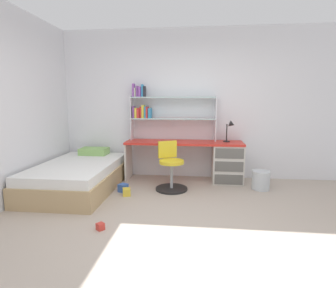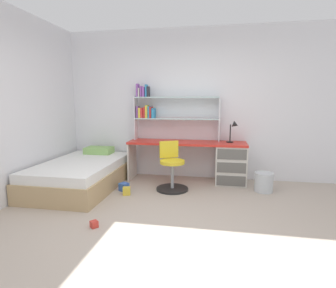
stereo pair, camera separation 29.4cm
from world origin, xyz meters
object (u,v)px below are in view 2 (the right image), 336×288
toy_block_red_2 (94,224)px  bed_platform (82,174)px  desk (218,160)px  waste_bin (264,182)px  toy_block_yellow_1 (127,191)px  desk_lamp (234,128)px  bookshelf_hutch (163,109)px  swivel_chair (172,171)px  toy_block_blue_0 (124,187)px

toy_block_red_2 → bed_platform: bearing=122.4°
desk → waste_bin: (0.73, -0.36, -0.25)m
toy_block_yellow_1 → toy_block_red_2: 1.12m
bed_platform → waste_bin: bearing=6.0°
desk_lamp → toy_block_red_2: 2.78m
bookshelf_hutch → waste_bin: bookshelf_hutch is taller
bookshelf_hutch → swivel_chair: bookshelf_hutch is taller
desk_lamp → swivel_chair: desk_lamp is taller
desk → bed_platform: bearing=-163.2°
desk_lamp → bed_platform: (-2.50, -0.69, -0.75)m
bookshelf_hutch → waste_bin: size_ratio=5.10×
bookshelf_hutch → waste_bin: bearing=-16.4°
bookshelf_hutch → waste_bin: (1.74, -0.51, -1.14)m
desk_lamp → desk: bearing=-176.5°
toy_block_yellow_1 → toy_block_red_2: (-0.01, -1.12, -0.02)m
toy_block_yellow_1 → toy_block_blue_0: bearing=121.5°
bed_platform → toy_block_blue_0: size_ratio=15.09×
desk_lamp → toy_block_blue_0: bearing=-156.8°
bookshelf_hutch → bed_platform: 1.83m
desk → swivel_chair: swivel_chair is taller
bookshelf_hutch → toy_block_yellow_1: 1.66m
desk → desk_lamp: desk_lamp is taller
swivel_chair → toy_block_blue_0: 0.81m
bed_platform → toy_block_blue_0: bed_platform is taller
swivel_chair → bed_platform: 1.51m
bookshelf_hutch → desk_lamp: bearing=-6.0°
bookshelf_hutch → toy_block_yellow_1: bearing=-109.8°
toy_block_yellow_1 → toy_block_red_2: toy_block_yellow_1 is taller
toy_block_blue_0 → toy_block_yellow_1: bearing=-58.5°
toy_block_blue_0 → swivel_chair: bearing=15.9°
bed_platform → toy_block_yellow_1: bearing=-14.6°
desk → toy_block_blue_0: (-1.49, -0.73, -0.34)m
toy_block_red_2 → waste_bin: bearing=37.9°
desk → desk_lamp: bearing=3.5°
swivel_chair → toy_block_blue_0: bearing=-164.1°
toy_block_blue_0 → toy_block_red_2: size_ratio=1.65×
toy_block_red_2 → toy_block_yellow_1: bearing=89.7°
bed_platform → toy_block_red_2: 1.60m
desk_lamp → swivel_chair: (-1.00, -0.53, -0.67)m
desk → waste_bin: desk is taller
desk → toy_block_red_2: desk is taller
swivel_chair → toy_block_yellow_1: bearing=-149.5°
desk → toy_block_yellow_1: (-1.39, -0.90, -0.35)m
desk_lamp → swivel_chair: size_ratio=0.49×
bed_platform → toy_block_yellow_1: size_ratio=16.67×
bookshelf_hutch → toy_block_blue_0: size_ratio=12.29×
waste_bin → toy_block_blue_0: waste_bin is taller
desk → bed_platform: desk is taller
bed_platform → swivel_chair: bearing=6.0°
waste_bin → bed_platform: bearing=-174.0°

